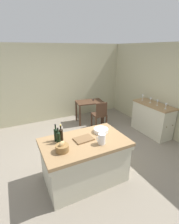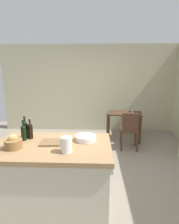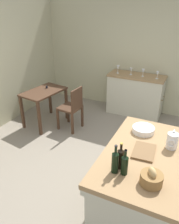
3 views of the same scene
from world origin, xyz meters
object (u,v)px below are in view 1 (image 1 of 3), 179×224
at_px(wooden_chair, 100,114).
at_px(wash_bowl, 101,130).
at_px(writing_desk, 90,105).
at_px(wine_glass_far_left, 166,105).
at_px(wine_glass_right, 143,96).
at_px(wine_glass_left, 157,102).
at_px(wine_bottle_dark, 61,134).
at_px(wine_bottle_amber, 56,134).
at_px(wine_bottle_green, 58,137).
at_px(pitcher, 102,139).
at_px(side_cabinet, 152,119).
at_px(wine_glass_middle, 151,99).
at_px(cutting_board, 84,139).
at_px(bread_basket, 62,148).
at_px(island_table, 85,159).

relative_size(wooden_chair, wash_bowl, 3.13).
relative_size(writing_desk, wine_glass_far_left, 6.22).
bearing_deg(wine_glass_right, wine_glass_left, -88.40).
height_order(writing_desk, wine_bottle_dark, wine_bottle_dark).
relative_size(wine_bottle_amber, wine_glass_far_left, 2.09).
bearing_deg(wooden_chair, wine_bottle_green, -137.57).
bearing_deg(wine_glass_right, pitcher, -147.36).
height_order(side_cabinet, wash_bowl, wash_bowl).
bearing_deg(writing_desk, wine_glass_middle, -48.81).
bearing_deg(pitcher, side_cabinet, 24.13).
bearing_deg(wine_bottle_dark, cutting_board, -23.71).
bearing_deg(side_cabinet, wine_bottle_amber, -168.79).
xyz_separation_m(writing_desk, bread_basket, (-1.79, -2.57, 0.30)).
distance_m(writing_desk, wine_glass_far_left, 2.42).
height_order(wine_bottle_dark, wine_glass_middle, wine_bottle_dark).
distance_m(island_table, wash_bowl, 0.64).
bearing_deg(wine_glass_left, wine_glass_middle, 88.06).
distance_m(writing_desk, cutting_board, 2.74).
relative_size(bread_basket, wine_glass_left, 1.35).
height_order(island_table, wine_glass_right, wine_glass_right).
distance_m(wooden_chair, cutting_board, 2.24).
distance_m(island_table, pitcher, 0.59).
distance_m(cutting_board, wine_glass_far_left, 2.59).
bearing_deg(pitcher, wash_bowl, 61.28).
xyz_separation_m(writing_desk, wine_glass_right, (1.25, -1.16, 0.43)).
distance_m(writing_desk, wine_bottle_dark, 2.82).
xyz_separation_m(island_table, wine_glass_right, (2.58, 1.28, 0.59)).
xyz_separation_m(wine_bottle_amber, wine_bottle_green, (0.02, -0.10, -0.01)).
bearing_deg(island_table, wine_glass_left, 15.44).
xyz_separation_m(island_table, wine_glass_middle, (2.60, 0.98, 0.57)).
relative_size(island_table, wine_bottle_green, 5.34).
bearing_deg(wine_glass_far_left, wooden_chair, 130.88).
height_order(island_table, wine_glass_middle, wine_glass_middle).
xyz_separation_m(wooden_chair, bread_basket, (-1.83, -1.93, 0.43)).
distance_m(island_table, wine_bottle_dark, 0.67).
bearing_deg(wine_glass_middle, island_table, -159.31).
height_order(wine_glass_left, wine_glass_right, wine_glass_right).
height_order(wooden_chair, wine_bottle_green, wine_bottle_green).
relative_size(wine_bottle_dark, wine_bottle_green, 1.05).
relative_size(cutting_board, wine_glass_far_left, 2.22).
distance_m(pitcher, bread_basket, 0.70).
bearing_deg(wine_bottle_green, wash_bowl, 1.33).
distance_m(writing_desk, wine_bottle_amber, 2.85).
bearing_deg(wine_glass_middle, wine_glass_left, -91.94).
distance_m(island_table, side_cabinet, 2.75).
xyz_separation_m(wash_bowl, wine_glass_left, (2.15, 0.55, 0.15)).
xyz_separation_m(bread_basket, wine_glass_middle, (3.07, 1.12, 0.11)).
bearing_deg(wine_bottle_dark, wash_bowl, -3.35).
relative_size(writing_desk, wine_bottle_dark, 3.14).
height_order(island_table, bread_basket, bread_basket).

